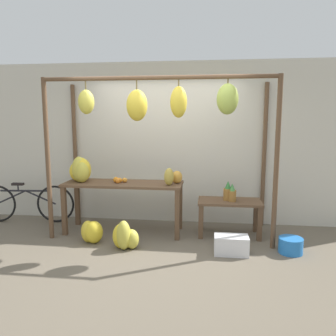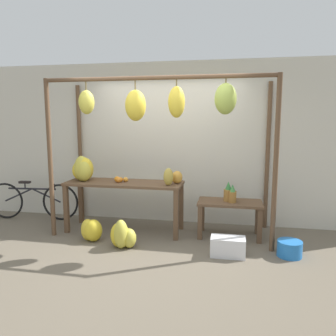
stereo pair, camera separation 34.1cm
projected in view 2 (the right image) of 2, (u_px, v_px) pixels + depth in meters
The scene contains 14 objects.
ground_plane at pixel (152, 249), 4.63m from camera, with size 20.00×20.00×0.00m, color #665B4C.
shop_wall_back at pixel (170, 143), 5.78m from camera, with size 8.00×0.08×2.80m.
stall_awning at pixel (162, 118), 4.76m from camera, with size 3.40×1.19×2.42m.
display_table_main at pixel (124, 189), 5.31m from camera, with size 1.89×0.63×0.82m.
display_table_side at pixel (230, 209), 5.09m from camera, with size 0.98×0.52×0.56m.
banana_pile_on_table at pixel (83, 169), 5.39m from camera, with size 0.46×0.47×0.41m.
orange_pile at pixel (121, 180), 5.29m from camera, with size 0.22×0.18×0.09m.
pineapple_cluster at pixel (231, 194), 5.04m from camera, with size 0.19×0.20×0.31m.
banana_pile_ground_left at pixel (91, 230), 4.93m from camera, with size 0.36×0.27×0.34m.
banana_pile_ground_right at pixel (123, 236), 4.68m from camera, with size 0.44×0.32×0.42m.
fruit_crate_white at pixel (228, 247), 4.40m from camera, with size 0.46×0.26×0.26m.
blue_bucket at pixel (290, 249), 4.38m from camera, with size 0.33×0.33×0.21m.
parked_bicycle at pixel (33, 201), 5.98m from camera, with size 1.71×0.19×0.71m.
papaya_pile at pixel (173, 177), 5.08m from camera, with size 0.32×0.39×0.27m.
Camera 2 is at (1.06, -4.28, 1.83)m, focal length 35.00 mm.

